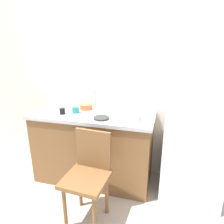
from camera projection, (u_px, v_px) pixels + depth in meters
ground_plane at (93, 218)px, 2.09m from camera, size 8.00×8.00×0.00m
back_wall at (117, 78)px, 2.60m from camera, size 4.80×0.10×2.52m
cabinet_base at (94, 148)px, 2.60m from camera, size 1.41×0.60×0.85m
countertop at (93, 115)px, 2.46m from camera, size 1.45×0.64×0.04m
faucet at (95, 98)px, 2.66m from camera, size 0.02×0.02×0.22m
refrigerator at (193, 139)px, 2.23m from camera, size 0.62×0.61×1.38m
chair at (88, 173)px, 1.97m from camera, size 0.43×0.43×0.89m
dish_tray at (127, 116)px, 2.29m from camera, size 0.28×0.20×0.05m
terracotta_bowl at (86, 107)px, 2.58m from camera, size 0.15×0.15×0.07m
hotplate at (101, 118)px, 2.26m from camera, size 0.17×0.17×0.02m
cup_black at (62, 111)px, 2.41m from camera, size 0.06×0.06×0.07m
cup_teal at (76, 110)px, 2.45m from camera, size 0.08×0.08×0.07m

